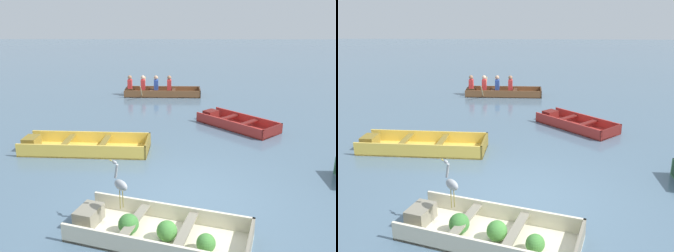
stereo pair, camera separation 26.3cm
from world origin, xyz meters
TOP-DOWN VIEW (x-y plane):
  - ground_plane at (0.00, 0.00)m, footprint 80.00×80.00m
  - dinghy_cream_foreground at (-0.63, -1.32)m, footprint 3.24×2.04m
  - skiff_yellow_mid_moored at (-2.80, 2.71)m, footprint 3.44×1.31m
  - skiff_red_far_moored at (1.71, 4.95)m, footprint 2.57×2.67m
  - rowboat_wooden_brown_with_crew at (-0.99, 9.42)m, footprint 3.32×2.29m
  - heron_on_dinghy at (-1.21, -1.01)m, footprint 0.37×0.38m

SIDE VIEW (x-z plane):
  - ground_plane at x=0.00m, z-range 0.00..0.00m
  - skiff_red_far_moored at x=1.71m, z-range -0.05..0.27m
  - skiff_yellow_mid_moored at x=-2.80m, z-range -0.06..0.30m
  - dinghy_cream_foreground at x=-0.63m, z-range -0.06..0.33m
  - rowboat_wooden_brown_with_crew at x=-0.99m, z-range -0.22..0.66m
  - heron_on_dinghy at x=-1.21m, z-range 0.44..1.28m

